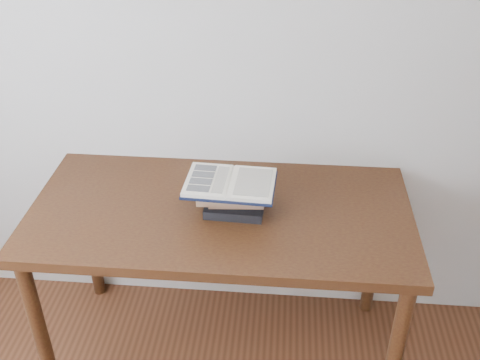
{
  "coord_description": "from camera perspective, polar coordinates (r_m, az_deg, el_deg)",
  "views": [
    {
      "loc": [
        0.25,
        -0.4,
        2.11
      ],
      "look_at": [
        0.1,
        1.33,
        0.98
      ],
      "focal_mm": 42.0,
      "sensor_mm": 36.0,
      "label": 1
    }
  ],
  "objects": [
    {
      "name": "desk",
      "position": [
        2.27,
        -1.95,
        -4.87
      ],
      "size": [
        1.51,
        0.75,
        0.81
      ],
      "color": "#412710",
      "rests_on": "ground"
    },
    {
      "name": "book_stack",
      "position": [
        2.18,
        -0.64,
        -1.57
      ],
      "size": [
        0.26,
        0.19,
        0.13
      ],
      "color": "black",
      "rests_on": "desk"
    },
    {
      "name": "open_book",
      "position": [
        2.12,
        -1.0,
        -0.31
      ],
      "size": [
        0.35,
        0.25,
        0.03
      ],
      "rotation": [
        0.0,
        0.0,
        -0.05
      ],
      "color": "black",
      "rests_on": "book_stack"
    }
  ]
}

